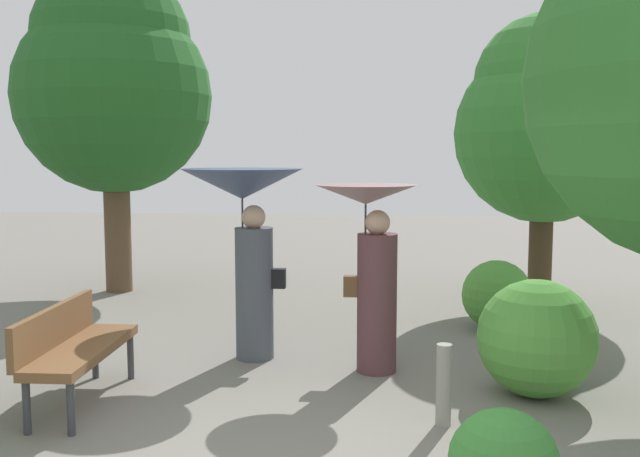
{
  "coord_description": "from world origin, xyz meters",
  "views": [
    {
      "loc": [
        0.71,
        -4.15,
        2.1
      ],
      "look_at": [
        0.0,
        3.36,
        1.3
      ],
      "focal_mm": 39.6,
      "sensor_mm": 36.0,
      "label": 1
    }
  ],
  "objects_px": {
    "person_left": "(246,218)",
    "tree_mid_left": "(113,79)",
    "tree_mid_right": "(545,119)",
    "path_marker_post": "(444,385)",
    "person_right": "(372,251)",
    "park_bench": "(73,344)"
  },
  "relations": [
    {
      "from": "person_left",
      "to": "tree_mid_left",
      "type": "distance_m",
      "value": 4.6
    },
    {
      "from": "person_left",
      "to": "tree_mid_right",
      "type": "distance_m",
      "value": 4.64
    },
    {
      "from": "tree_mid_right",
      "to": "person_left",
      "type": "bearing_deg",
      "value": -141.48
    },
    {
      "from": "tree_mid_right",
      "to": "path_marker_post",
      "type": "height_order",
      "value": "tree_mid_right"
    },
    {
      "from": "tree_mid_right",
      "to": "person_right",
      "type": "bearing_deg",
      "value": -125.66
    },
    {
      "from": "tree_mid_left",
      "to": "tree_mid_right",
      "type": "distance_m",
      "value": 6.23
    },
    {
      "from": "tree_mid_left",
      "to": "path_marker_post",
      "type": "height_order",
      "value": "tree_mid_left"
    },
    {
      "from": "tree_mid_left",
      "to": "tree_mid_right",
      "type": "relative_size",
      "value": 1.24
    },
    {
      "from": "park_bench",
      "to": "tree_mid_left",
      "type": "distance_m",
      "value": 5.67
    },
    {
      "from": "person_right",
      "to": "tree_mid_left",
      "type": "xyz_separation_m",
      "value": [
        -3.93,
        3.65,
        2.02
      ]
    },
    {
      "from": "person_left",
      "to": "park_bench",
      "type": "height_order",
      "value": "person_left"
    },
    {
      "from": "person_right",
      "to": "tree_mid_left",
      "type": "height_order",
      "value": "tree_mid_left"
    },
    {
      "from": "tree_mid_left",
      "to": "tree_mid_right",
      "type": "bearing_deg",
      "value": -4.77
    },
    {
      "from": "person_right",
      "to": "park_bench",
      "type": "distance_m",
      "value": 2.79
    },
    {
      "from": "person_right",
      "to": "person_left",
      "type": "bearing_deg",
      "value": 77.0
    },
    {
      "from": "person_left",
      "to": "park_bench",
      "type": "xyz_separation_m",
      "value": [
        -1.19,
        -1.46,
        -0.94
      ]
    },
    {
      "from": "park_bench",
      "to": "tree_mid_left",
      "type": "height_order",
      "value": "tree_mid_left"
    },
    {
      "from": "person_left",
      "to": "tree_mid_left",
      "type": "xyz_separation_m",
      "value": [
        -2.65,
        3.32,
        1.74
      ]
    },
    {
      "from": "tree_mid_left",
      "to": "path_marker_post",
      "type": "bearing_deg",
      "value": -47.74
    },
    {
      "from": "person_left",
      "to": "tree_mid_right",
      "type": "bearing_deg",
      "value": -50.21
    },
    {
      "from": "person_left",
      "to": "park_bench",
      "type": "relative_size",
      "value": 1.29
    },
    {
      "from": "person_right",
      "to": "park_bench",
      "type": "relative_size",
      "value": 1.19
    }
  ]
}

